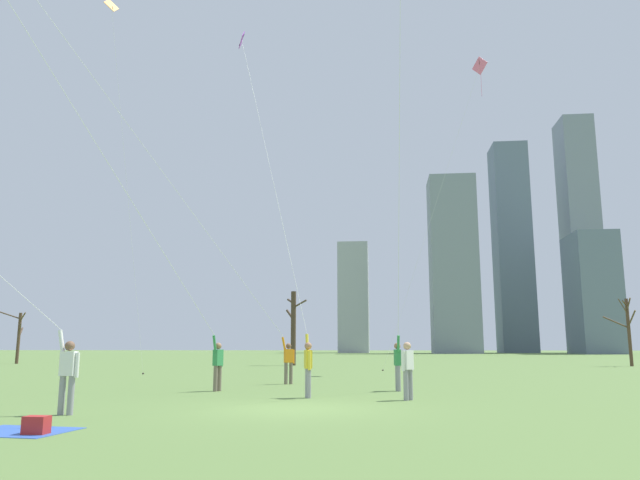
{
  "coord_description": "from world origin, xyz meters",
  "views": [
    {
      "loc": [
        2.17,
        -14.99,
        1.51
      ],
      "look_at": [
        0.0,
        6.0,
        5.22
      ],
      "focal_mm": 33.87,
      "sensor_mm": 36.0,
      "label": 1
    }
  ],
  "objects_px": {
    "picnic_spot": "(29,428)",
    "bare_tree_right_of_center": "(18,335)",
    "bare_tree_far_right_edge": "(628,328)",
    "bystander_strolling_midfield": "(408,368)",
    "distant_kite_high_overhead_pink": "(472,91)",
    "kite_flyer_foreground_right_blue": "(398,264)",
    "distant_kite_drifting_left_orange": "(116,54)",
    "kite_flyer_midfield_left_green": "(224,270)",
    "bare_tree_rightmost": "(293,326)",
    "kite_flyer_midfield_right_white": "(134,223)",
    "kite_flyer_foreground_left_purple": "(297,312)"
  },
  "relations": [
    {
      "from": "picnic_spot",
      "to": "bystander_strolling_midfield",
      "type": "bearing_deg",
      "value": 46.38
    },
    {
      "from": "distant_kite_high_overhead_pink",
      "to": "distant_kite_drifting_left_orange",
      "type": "distance_m",
      "value": 20.97
    },
    {
      "from": "bare_tree_rightmost",
      "to": "bare_tree_right_of_center",
      "type": "xyz_separation_m",
      "value": [
        -24.4,
        1.99,
        -0.6
      ]
    },
    {
      "from": "picnic_spot",
      "to": "bare_tree_right_of_center",
      "type": "height_order",
      "value": "bare_tree_right_of_center"
    },
    {
      "from": "bare_tree_rightmost",
      "to": "bare_tree_far_right_edge",
      "type": "xyz_separation_m",
      "value": [
        25.68,
        0.58,
        -0.21
      ]
    },
    {
      "from": "kite_flyer_midfield_right_white",
      "to": "bare_tree_far_right_edge",
      "type": "bearing_deg",
      "value": 51.24
    },
    {
      "from": "kite_flyer_midfield_right_white",
      "to": "bare_tree_rightmost",
      "type": "relative_size",
      "value": 2.84
    },
    {
      "from": "kite_flyer_foreground_right_blue",
      "to": "picnic_spot",
      "type": "xyz_separation_m",
      "value": [
        -6.77,
        -9.41,
        -4.08
      ]
    },
    {
      "from": "distant_kite_high_overhead_pink",
      "to": "kite_flyer_foreground_right_blue",
      "type": "bearing_deg",
      "value": -107.93
    },
    {
      "from": "kite_flyer_midfield_right_white",
      "to": "bare_tree_right_of_center",
      "type": "height_order",
      "value": "kite_flyer_midfield_right_white"
    },
    {
      "from": "kite_flyer_midfield_left_green",
      "to": "picnic_spot",
      "type": "distance_m",
      "value": 12.43
    },
    {
      "from": "bare_tree_far_right_edge",
      "to": "bare_tree_right_of_center",
      "type": "relative_size",
      "value": 1.12
    },
    {
      "from": "kite_flyer_foreground_right_blue",
      "to": "distant_kite_drifting_left_orange",
      "type": "xyz_separation_m",
      "value": [
        -14.43,
        8.73,
        12.64
      ]
    },
    {
      "from": "kite_flyer_midfield_left_green",
      "to": "distant_kite_drifting_left_orange",
      "type": "relative_size",
      "value": 0.86
    },
    {
      "from": "picnic_spot",
      "to": "kite_flyer_midfield_left_green",
      "type": "bearing_deg",
      "value": 88.51
    },
    {
      "from": "kite_flyer_midfield_left_green",
      "to": "picnic_spot",
      "type": "bearing_deg",
      "value": -91.49
    },
    {
      "from": "distant_kite_drifting_left_orange",
      "to": "distant_kite_high_overhead_pink",
      "type": "bearing_deg",
      "value": 20.56
    },
    {
      "from": "bare_tree_right_of_center",
      "to": "kite_flyer_midfield_right_white",
      "type": "bearing_deg",
      "value": -53.95
    },
    {
      "from": "kite_flyer_foreground_right_blue",
      "to": "picnic_spot",
      "type": "distance_m",
      "value": 12.29
    },
    {
      "from": "kite_flyer_midfield_left_green",
      "to": "kite_flyer_foreground_left_purple",
      "type": "relative_size",
      "value": 1.13
    },
    {
      "from": "bare_tree_far_right_edge",
      "to": "bystander_strolling_midfield",
      "type": "bearing_deg",
      "value": -120.09
    },
    {
      "from": "distant_kite_high_overhead_pink",
      "to": "picnic_spot",
      "type": "bearing_deg",
      "value": -115.15
    },
    {
      "from": "distant_kite_high_overhead_pink",
      "to": "kite_flyer_foreground_left_purple",
      "type": "bearing_deg",
      "value": -116.17
    },
    {
      "from": "kite_flyer_foreground_right_blue",
      "to": "kite_flyer_midfield_left_green",
      "type": "height_order",
      "value": "kite_flyer_midfield_left_green"
    },
    {
      "from": "kite_flyer_foreground_right_blue",
      "to": "bare_tree_far_right_edge",
      "type": "height_order",
      "value": "kite_flyer_foreground_right_blue"
    },
    {
      "from": "bystander_strolling_midfield",
      "to": "bare_tree_far_right_edge",
      "type": "relative_size",
      "value": 0.32
    },
    {
      "from": "kite_flyer_midfield_right_white",
      "to": "kite_flyer_midfield_left_green",
      "type": "bearing_deg",
      "value": 77.59
    },
    {
      "from": "bystander_strolling_midfield",
      "to": "bare_tree_right_of_center",
      "type": "xyz_separation_m",
      "value": [
        -32.17,
        32.3,
        1.56
      ]
    },
    {
      "from": "distant_kite_drifting_left_orange",
      "to": "bare_tree_rightmost",
      "type": "relative_size",
      "value": 3.38
    },
    {
      "from": "bystander_strolling_midfield",
      "to": "distant_kite_high_overhead_pink",
      "type": "distance_m",
      "value": 24.91
    },
    {
      "from": "distant_kite_drifting_left_orange",
      "to": "picnic_spot",
      "type": "relative_size",
      "value": 10.09
    },
    {
      "from": "kite_flyer_midfield_right_white",
      "to": "distant_kite_high_overhead_pink",
      "type": "xyz_separation_m",
      "value": [
        12.9,
        19.41,
        12.05
      ]
    },
    {
      "from": "kite_flyer_midfield_left_green",
      "to": "kite_flyer_foreground_right_blue",
      "type": "bearing_deg",
      "value": -19.3
    },
    {
      "from": "kite_flyer_midfield_left_green",
      "to": "distant_kite_drifting_left_orange",
      "type": "height_order",
      "value": "distant_kite_drifting_left_orange"
    },
    {
      "from": "kite_flyer_foreground_left_purple",
      "to": "distant_kite_high_overhead_pink",
      "type": "distance_m",
      "value": 23.97
    },
    {
      "from": "picnic_spot",
      "to": "bare_tree_far_right_edge",
      "type": "distance_m",
      "value": 45.58
    },
    {
      "from": "kite_flyer_midfield_right_white",
      "to": "kite_flyer_foreground_right_blue",
      "type": "relative_size",
      "value": 0.99
    },
    {
      "from": "kite_flyer_midfield_right_white",
      "to": "distant_kite_drifting_left_orange",
      "type": "distance_m",
      "value": 18.16
    },
    {
      "from": "distant_kite_drifting_left_orange",
      "to": "bare_tree_far_right_edge",
      "type": "height_order",
      "value": "distant_kite_drifting_left_orange"
    },
    {
      "from": "picnic_spot",
      "to": "bare_tree_far_right_edge",
      "type": "bearing_deg",
      "value": 56.96
    },
    {
      "from": "kite_flyer_midfield_left_green",
      "to": "bare_tree_far_right_edge",
      "type": "xyz_separation_m",
      "value": [
        24.5,
        26.47,
        -1.49
      ]
    },
    {
      "from": "distant_kite_drifting_left_orange",
      "to": "bare_tree_right_of_center",
      "type": "bearing_deg",
      "value": 129.45
    },
    {
      "from": "kite_flyer_midfield_right_white",
      "to": "kite_flyer_foreground_right_blue",
      "type": "bearing_deg",
      "value": 23.34
    },
    {
      "from": "kite_flyer_foreground_right_blue",
      "to": "distant_kite_drifting_left_orange",
      "type": "bearing_deg",
      "value": 148.82
    },
    {
      "from": "kite_flyer_foreground_left_purple",
      "to": "bare_tree_right_of_center",
      "type": "xyz_separation_m",
      "value": [
        -28.84,
        31.16,
        -0.08
      ]
    },
    {
      "from": "bare_tree_far_right_edge",
      "to": "distant_kite_drifting_left_orange",
      "type": "bearing_deg",
      "value": -148.37
    },
    {
      "from": "kite_flyer_midfield_right_white",
      "to": "distant_kite_drifting_left_orange",
      "type": "xyz_separation_m",
      "value": [
        -6.74,
        12.05,
        11.8
      ]
    },
    {
      "from": "kite_flyer_midfield_right_white",
      "to": "kite_flyer_foreground_right_blue",
      "type": "distance_m",
      "value": 8.42
    },
    {
      "from": "distant_kite_drifting_left_orange",
      "to": "bare_tree_right_of_center",
      "type": "height_order",
      "value": "distant_kite_drifting_left_orange"
    },
    {
      "from": "kite_flyer_midfield_right_white",
      "to": "bystander_strolling_midfield",
      "type": "height_order",
      "value": "kite_flyer_midfield_right_white"
    }
  ]
}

